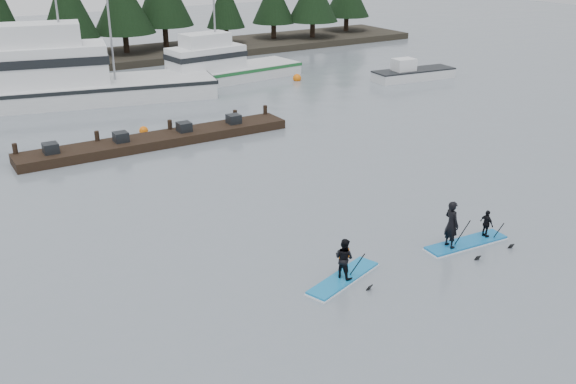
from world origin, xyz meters
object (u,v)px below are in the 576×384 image
fishing_boat_medium (220,74)px  paddleboard_duo (463,230)px  fishing_boat_large (73,90)px  paddleboard_solo (344,265)px  floating_dock (158,140)px

fishing_boat_medium → paddleboard_duo: 29.67m
fishing_boat_large → paddleboard_solo: 28.58m
floating_dock → paddleboard_solo: (-0.23, -16.77, 0.30)m
fishing_boat_large → paddleboard_duo: (6.20, -28.85, -0.12)m
fishing_boat_medium → paddleboard_duo: bearing=-105.2°
fishing_boat_large → fishing_boat_medium: fishing_boat_large is taller
paddleboard_duo → fishing_boat_large: bearing=106.5°
floating_dock → paddleboard_solo: 16.78m
fishing_boat_large → floating_dock: (1.36, -11.79, -0.50)m
fishing_boat_medium → floating_dock: size_ratio=0.86×
fishing_boat_large → paddleboard_solo: (1.13, -28.56, -0.20)m
fishing_boat_large → floating_dock: bearing=-70.6°
paddleboard_solo → floating_dock: bearing=70.7°
fishing_boat_large → paddleboard_solo: size_ratio=5.74×
paddleboard_duo → paddleboard_solo: bearing=-178.9°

